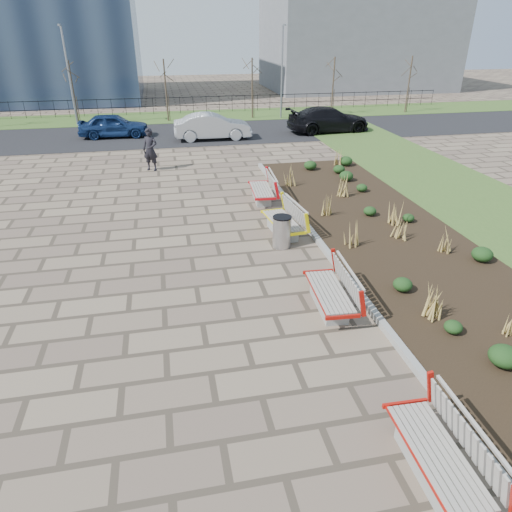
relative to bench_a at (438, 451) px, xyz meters
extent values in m
plane|color=#746350|center=(-3.00, 2.88, -0.50)|extent=(120.00, 120.00, 0.00)
cube|color=black|center=(3.25, 7.88, -0.45)|extent=(4.50, 18.00, 0.10)
cube|color=gray|center=(0.92, 7.88, -0.42)|extent=(0.16, 18.00, 0.15)
cube|color=#33511E|center=(-3.00, 30.88, -0.48)|extent=(80.00, 5.00, 0.04)
cube|color=black|center=(-3.00, 24.88, -0.49)|extent=(80.00, 7.00, 0.02)
cylinder|color=#B2B2B7|center=(-0.26, 8.11, -0.02)|extent=(0.55, 0.55, 0.95)
imported|color=black|center=(-4.11, 17.25, 0.46)|extent=(0.83, 0.71, 1.91)
imported|color=navy|center=(-6.31, 24.82, 0.20)|extent=(4.05, 1.69, 1.37)
imported|color=#9EA0A5|center=(-0.60, 23.07, 0.25)|extent=(4.49, 1.64, 1.47)
imported|color=black|center=(6.75, 23.74, 0.27)|extent=(5.33, 2.54, 1.50)
cube|color=slate|center=(17.00, 44.88, 4.50)|extent=(18.00, 12.00, 10.00)
camera|label=1|loc=(-3.51, -4.00, 5.51)|focal=32.00mm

